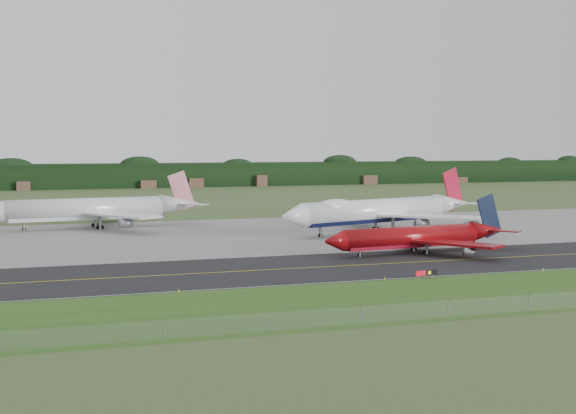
# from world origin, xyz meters

# --- Properties ---
(ground) EXTENTS (600.00, 600.00, 0.00)m
(ground) POSITION_xyz_m (0.00, 0.00, 0.00)
(ground) COLOR #3F5427
(ground) RESTS_ON ground
(grass_verge) EXTENTS (400.00, 30.00, 0.01)m
(grass_verge) POSITION_xyz_m (0.00, -35.00, 0.01)
(grass_verge) COLOR #2B5A1A
(grass_verge) RESTS_ON ground
(taxiway) EXTENTS (400.00, 32.00, 0.02)m
(taxiway) POSITION_xyz_m (0.00, -4.00, 0.01)
(taxiway) COLOR black
(taxiway) RESTS_ON ground
(apron) EXTENTS (400.00, 78.00, 0.01)m
(apron) POSITION_xyz_m (0.00, 51.00, 0.01)
(apron) COLOR slate
(apron) RESTS_ON ground
(taxiway_centreline) EXTENTS (400.00, 0.40, 0.00)m
(taxiway_centreline) POSITION_xyz_m (0.00, -4.00, 0.03)
(taxiway_centreline) COLOR gold
(taxiway_centreline) RESTS_ON taxiway
(taxiway_edge_line) EXTENTS (400.00, 0.25, 0.00)m
(taxiway_edge_line) POSITION_xyz_m (0.00, -19.50, 0.03)
(taxiway_edge_line) COLOR silver
(taxiway_edge_line) RESTS_ON taxiway
(perimeter_fence) EXTENTS (320.00, 0.10, 320.00)m
(perimeter_fence) POSITION_xyz_m (0.00, -48.00, 1.10)
(perimeter_fence) COLOR slate
(perimeter_fence) RESTS_ON ground
(horizon_treeline) EXTENTS (700.00, 25.00, 12.00)m
(horizon_treeline) POSITION_xyz_m (0.00, 273.76, 5.47)
(horizon_treeline) COLOR black
(horizon_treeline) RESTS_ON ground
(jet_ba_747) EXTENTS (60.69, 48.98, 15.66)m
(jet_ba_747) POSITION_xyz_m (27.95, 44.53, 5.33)
(jet_ba_747) COLOR white
(jet_ba_747) RESTS_ON ground
(jet_red_737) EXTENTS (42.79, 34.64, 11.55)m
(jet_red_737) POSITION_xyz_m (19.25, 7.36, 3.19)
(jet_red_737) COLOR maroon
(jet_red_737) RESTS_ON ground
(jet_star_tail) EXTENTS (55.84, 46.49, 14.72)m
(jet_star_tail) POSITION_xyz_m (-38.20, 76.44, 4.91)
(jet_star_tail) COLOR silver
(jet_star_tail) RESTS_ON ground
(taxiway_sign) EXTENTS (4.29, 0.98, 1.45)m
(taxiway_sign) POSITION_xyz_m (5.30, -21.40, 1.02)
(taxiway_sign) COLOR slate
(taxiway_sign) RESTS_ON ground
(edge_marker_left) EXTENTS (0.16, 0.16, 0.50)m
(edge_marker_left) POSITION_xyz_m (-35.15, -20.50, 0.25)
(edge_marker_left) COLOR yellow
(edge_marker_left) RESTS_ON ground
(edge_marker_center) EXTENTS (0.16, 0.16, 0.50)m
(edge_marker_center) POSITION_xyz_m (-1.70, -20.50, 0.25)
(edge_marker_center) COLOR yellow
(edge_marker_center) RESTS_ON ground
(edge_marker_right) EXTENTS (0.16, 0.16, 0.50)m
(edge_marker_right) POSITION_xyz_m (28.31, -20.50, 0.25)
(edge_marker_right) COLOR yellow
(edge_marker_right) RESTS_ON ground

